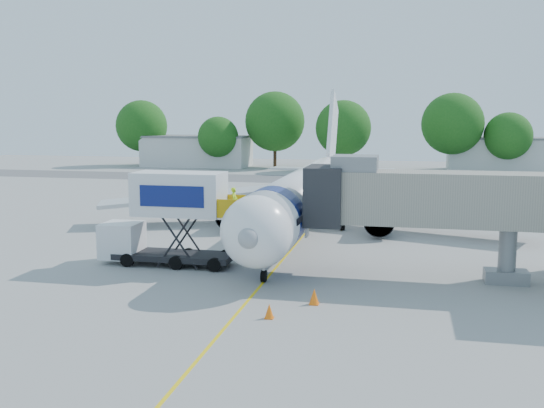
% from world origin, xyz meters
% --- Properties ---
extents(ground, '(160.00, 160.00, 0.00)m').
position_xyz_m(ground, '(0.00, 0.00, 0.00)').
color(ground, '#999996').
rests_on(ground, ground).
extents(guidance_line, '(0.15, 70.00, 0.01)m').
position_xyz_m(guidance_line, '(0.00, 0.00, 0.01)').
color(guidance_line, yellow).
rests_on(guidance_line, ground).
extents(taxiway_strip, '(120.00, 10.00, 0.01)m').
position_xyz_m(taxiway_strip, '(0.00, 42.00, 0.00)').
color(taxiway_strip, '#59595B').
rests_on(taxiway_strip, ground).
extents(aircraft, '(34.17, 37.73, 11.35)m').
position_xyz_m(aircraft, '(0.00, 4.12, 2.95)').
color(aircraft, white).
rests_on(aircraft, ground).
extents(jet_bridge, '(13.90, 3.20, 6.60)m').
position_xyz_m(jet_bridge, '(7.99, -7.00, 4.34)').
color(jet_bridge, gray).
rests_on(jet_bridge, ground).
extents(catering_hiloader, '(8.50, 2.44, 5.50)m').
position_xyz_m(catering_hiloader, '(-6.27, -7.00, 2.76)').
color(catering_hiloader, black).
rests_on(catering_hiloader, ground).
extents(ground_tug, '(4.21, 3.32, 1.50)m').
position_xyz_m(ground_tug, '(-3.32, -16.96, 0.79)').
color(ground_tug, silver).
rests_on(ground_tug, ground).
extents(safety_cone_a, '(0.48, 0.48, 0.76)m').
position_xyz_m(safety_cone_a, '(3.17, -12.73, 0.36)').
color(safety_cone_a, orange).
rests_on(safety_cone_a, ground).
extents(safety_cone_b, '(0.41, 0.41, 0.66)m').
position_xyz_m(safety_cone_b, '(1.54, -15.10, 0.32)').
color(safety_cone_b, orange).
rests_on(safety_cone_b, ground).
extents(outbuilding_left, '(18.40, 8.40, 5.30)m').
position_xyz_m(outbuilding_left, '(-28.00, 60.00, 2.66)').
color(outbuilding_left, silver).
rests_on(outbuilding_left, ground).
extents(outbuilding_right, '(16.40, 7.40, 5.30)m').
position_xyz_m(outbuilding_right, '(22.00, 62.00, 2.66)').
color(outbuilding_right, silver).
rests_on(outbuilding_right, ground).
extents(tree_a, '(8.92, 8.92, 11.38)m').
position_xyz_m(tree_a, '(-37.98, 59.59, 6.91)').
color(tree_a, '#382314').
rests_on(tree_a, ground).
extents(tree_b, '(6.72, 6.72, 8.56)m').
position_xyz_m(tree_b, '(-23.06, 56.48, 5.19)').
color(tree_b, '#382314').
rests_on(tree_b, ground).
extents(tree_c, '(9.97, 9.97, 12.71)m').
position_xyz_m(tree_c, '(-14.20, 60.01, 7.72)').
color(tree_c, '#382314').
rests_on(tree_c, ground).
extents(tree_d, '(8.73, 8.73, 11.13)m').
position_xyz_m(tree_d, '(-2.41, 56.18, 6.76)').
color(tree_d, '#382314').
rests_on(tree_d, ground).
extents(tree_e, '(9.60, 9.60, 12.23)m').
position_xyz_m(tree_e, '(14.33, 59.11, 7.43)').
color(tree_e, '#382314').
rests_on(tree_e, ground).
extents(tree_f, '(7.24, 7.24, 9.23)m').
position_xyz_m(tree_f, '(22.56, 58.93, 5.60)').
color(tree_f, '#382314').
rests_on(tree_f, ground).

